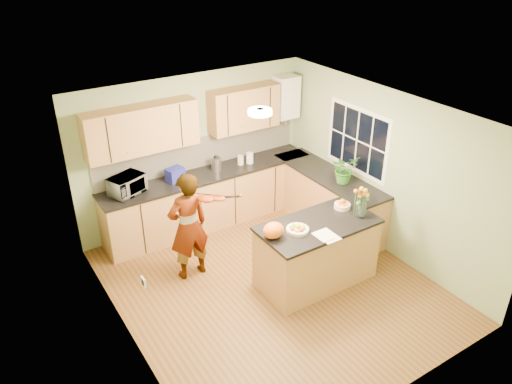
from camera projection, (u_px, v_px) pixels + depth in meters
floor at (271, 285)px, 7.02m from camera, size 4.50×4.50×0.00m
ceiling at (274, 116)px, 5.85m from camera, size 4.00×4.50×0.02m
wall_back at (194, 150)px, 8.11m from camera, size 4.00×0.02×2.50m
wall_front at (405, 307)px, 4.76m from camera, size 4.00×0.02×2.50m
wall_left at (122, 257)px, 5.48m from camera, size 0.02×4.50×2.50m
wall_right at (384, 172)px, 7.39m from camera, size 0.02×4.50×2.50m
back_counter at (210, 198)px, 8.30m from camera, size 3.64×0.62×0.94m
right_counter at (327, 200)px, 8.24m from camera, size 0.62×2.24×0.94m
splashback at (200, 152)px, 8.17m from camera, size 3.60×0.02×0.52m
upper_cabinets at (187, 120)px, 7.61m from camera, size 3.20×0.34×0.70m
boiler at (286, 97)px, 8.49m from camera, size 0.40×0.30×0.86m
window_right at (357, 140)px, 7.69m from camera, size 0.01×1.30×1.05m
light_switch at (143, 282)px, 5.02m from camera, size 0.02×0.09×0.09m
ceiling_lamp at (260, 112)px, 6.09m from camera, size 0.30×0.30×0.07m
peninsula_island at (316, 252)px, 6.90m from camera, size 1.64×0.84×0.94m
fruit_dish at (298, 228)px, 6.50m from camera, size 0.30×0.30×0.10m
orange_bowl at (342, 204)px, 7.03m from camera, size 0.23×0.23×0.13m
flower_vase at (363, 196)px, 6.68m from camera, size 0.26×0.26×0.49m
orange_bag at (273, 230)px, 6.34m from camera, size 0.32×0.28×0.21m
papers at (327, 236)px, 6.41m from camera, size 0.24×0.32×0.01m
violinist at (188, 226)px, 6.87m from camera, size 0.60×0.40×1.61m
violin at (207, 198)px, 6.58m from camera, size 0.64×0.56×0.16m
microwave at (127, 185)px, 7.38m from camera, size 0.60×0.51×0.28m
blue_box at (175, 174)px, 7.78m from camera, size 0.30×0.25×0.21m
kettle at (216, 163)px, 8.09m from camera, size 0.17×0.17×0.31m
jar_cream at (241, 160)px, 8.32m from camera, size 0.13×0.13×0.16m
jar_white at (250, 158)px, 8.36m from camera, size 0.12×0.12×0.18m
potted_plant at (344, 169)px, 7.67m from camera, size 0.44×0.39×0.45m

